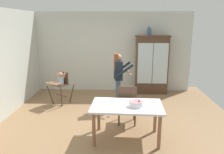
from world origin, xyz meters
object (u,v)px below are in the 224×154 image
high_chair_with_toddler (61,82)px  dining_table (127,110)px  ceramic_vase (149,32)px  china_cabinet (152,65)px  adult_person (118,74)px  birthday_cake (136,104)px  dining_chair_far_side (127,102)px

high_chair_with_toddler → dining_table: high_chair_with_toddler is taller
dining_table → ceramic_vase: bearing=75.8°
china_cabinet → adult_person: 1.78m
china_cabinet → adult_person: (-1.10, -1.40, -0.01)m
china_cabinet → high_chair_with_toddler: china_cabinet is taller
ceramic_vase → birthday_cake: bearing=-101.0°
ceramic_vase → china_cabinet: bearing=-1.7°
dining_chair_far_side → ceramic_vase: bearing=-106.6°
birthday_cake → high_chair_with_toddler: bearing=134.8°
dining_chair_far_side → dining_table: bearing=87.7°
high_chair_with_toddler → birthday_cake: 2.90m
adult_person → dining_chair_far_side: size_ratio=1.59×
high_chair_with_toddler → dining_table: size_ratio=0.65×
ceramic_vase → dining_chair_far_side: size_ratio=0.28×
dining_table → china_cabinet: bearing=73.6°
adult_person → dining_table: 1.78m
china_cabinet → birthday_cake: bearing=-103.2°
ceramic_vase → high_chair_with_toddler: ceramic_vase is taller
birthday_cake → dining_chair_far_side: dining_chair_far_side is taller
high_chair_with_toddler → dining_chair_far_side: 2.33m
china_cabinet → high_chair_with_toddler: size_ratio=2.04×
adult_person → birthday_cake: 1.84m
high_chair_with_toddler → adult_person: size_ratio=0.62×
ceramic_vase → high_chair_with_toddler: bearing=-156.7°
birthday_cake → ceramic_vase: bearing=79.0°
ceramic_vase → dining_chair_far_side: (-0.76, -2.49, -1.50)m
ceramic_vase → adult_person: 2.03m
ceramic_vase → dining_table: bearing=-104.2°
adult_person → dining_chair_far_side: bearing=-177.5°
birthday_cake → dining_chair_far_side: size_ratio=0.29×
ceramic_vase → birthday_cake: size_ratio=0.96×
china_cabinet → ceramic_vase: size_ratio=7.19×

